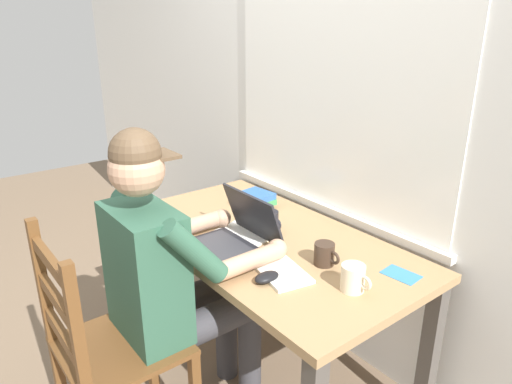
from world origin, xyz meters
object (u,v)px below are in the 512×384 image
landscape_photo_print (401,275)px  coffee_mug_white (353,278)px  desk (265,256)px  computer_mouse (267,277)px  seated_person (173,271)px  coffee_mug_spare (270,221)px  laptop (236,236)px  coffee_mug_dark (325,254)px  wooden_chair (107,350)px  book_stack_main (255,200)px

landscape_photo_print → coffee_mug_white: bearing=-106.0°
desk → computer_mouse: computer_mouse is taller
seated_person → coffee_mug_spare: seated_person is taller
laptop → coffee_mug_spare: bearing=100.1°
coffee_mug_spare → landscape_photo_print: bearing=13.4°
coffee_mug_white → coffee_mug_dark: (-0.19, 0.05, -0.00)m
wooden_chair → coffee_mug_spare: bearing=92.7°
wooden_chair → computer_mouse: 0.63m
book_stack_main → wooden_chair: bearing=-71.7°
wooden_chair → coffee_mug_spare: wooden_chair is taller
laptop → computer_mouse: laptop is taller
wooden_chair → book_stack_main: 0.99m
wooden_chair → landscape_photo_print: 1.10m
computer_mouse → coffee_mug_dark: coffee_mug_dark is taller
desk → coffee_mug_white: bearing=-2.7°
wooden_chair → coffee_mug_white: (0.51, 0.70, 0.28)m
wooden_chair → coffee_mug_spare: 0.83m
laptop → computer_mouse: 0.29m
computer_mouse → coffee_mug_dark: (0.04, 0.25, 0.03)m
desk → wooden_chair: (-0.00, -0.73, -0.14)m
wooden_chair → laptop: (0.00, 0.57, 0.29)m
seated_person → computer_mouse: seated_person is taller
computer_mouse → landscape_photo_print: bearing=57.4°
desk → coffee_mug_white: coffee_mug_white is taller
coffee_mug_spare → book_stack_main: coffee_mug_spare is taller
laptop → coffee_mug_dark: size_ratio=2.84×
seated_person → desk: bearing=89.9°
desk → coffee_mug_spare: coffee_mug_spare is taller
laptop → computer_mouse: bearing=-13.3°
seated_person → coffee_mug_white: 0.67m
coffee_mug_dark → book_stack_main: bearing=167.1°
desk → coffee_mug_white: (0.51, -0.02, 0.14)m
desk → seated_person: size_ratio=1.09×
computer_mouse → book_stack_main: 0.70m
seated_person → computer_mouse: bearing=38.1°
wooden_chair → book_stack_main: bearing=108.3°
laptop → coffee_mug_white: (0.51, 0.13, -0.01)m
desk → laptop: laptop is taller
coffee_mug_spare → laptop: bearing=-79.9°
wooden_chair → coffee_mug_white: size_ratio=7.87×
wooden_chair → laptop: size_ratio=2.91×
wooden_chair → coffee_mug_white: wooden_chair is taller
wooden_chair → book_stack_main: (-0.30, 0.90, 0.27)m
landscape_photo_print → book_stack_main: bearing=176.2°
desk → computer_mouse: 0.38m
laptop → computer_mouse: size_ratio=3.30×
seated_person → laptop: 0.30m
desk → coffee_mug_spare: (-0.04, 0.06, 0.14)m
laptop → coffee_mug_dark: 0.37m
coffee_mug_dark → coffee_mug_spare: 0.36m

